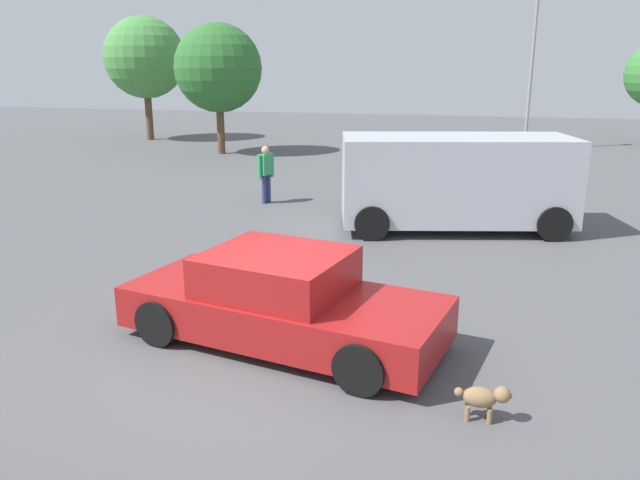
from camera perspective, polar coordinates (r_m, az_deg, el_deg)
The scene contains 8 objects.
ground_plane at distance 8.53m, azimuth -5.05°, elevation -9.77°, with size 80.00×80.00×0.00m, color #515154.
sedan_foreground at distance 8.47m, azimuth -3.52°, elevation -5.65°, with size 4.62×2.63×1.27m.
dog at distance 7.03m, azimuth 14.83°, elevation -13.83°, with size 0.60×0.23×0.41m.
van_white at distance 14.47m, azimuth 12.32°, elevation 5.45°, with size 5.45×3.26×2.13m.
pedestrian at distance 16.97m, azimuth -5.00°, elevation 6.45°, with size 0.38×0.53×1.55m.
light_post_near at distance 29.01m, azimuth 19.08°, elevation 17.03°, with size 0.44×0.44×6.97m.
tree_back_left at distance 26.71m, azimuth -9.34°, elevation 15.31°, with size 3.59×3.59×5.31m.
tree_back_right at distance 32.56m, azimuth -15.80°, elevation 15.82°, with size 3.91×3.91×5.93m.
Camera 1 is at (2.61, -7.24, 3.69)m, focal length 34.82 mm.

